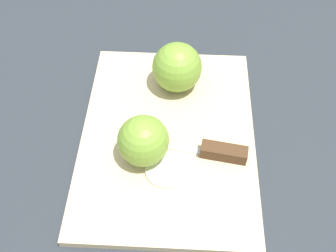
% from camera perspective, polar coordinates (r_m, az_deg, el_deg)
% --- Properties ---
extents(ground_plane, '(4.00, 4.00, 0.00)m').
position_cam_1_polar(ground_plane, '(0.66, 0.00, -1.82)').
color(ground_plane, '#282D33').
extents(cutting_board, '(0.39, 0.29, 0.01)m').
position_cam_1_polar(cutting_board, '(0.65, 0.00, -1.45)').
color(cutting_board, '#D1B789').
rests_on(cutting_board, ground_plane).
extents(apple_half_left, '(0.09, 0.09, 0.09)m').
position_cam_1_polar(apple_half_left, '(0.68, 1.34, 8.52)').
color(apple_half_left, olive).
rests_on(apple_half_left, cutting_board).
extents(apple_half_right, '(0.08, 0.08, 0.08)m').
position_cam_1_polar(apple_half_right, '(0.59, -3.58, -2.14)').
color(apple_half_right, olive).
rests_on(apple_half_right, cutting_board).
extents(knife, '(0.04, 0.17, 0.02)m').
position_cam_1_polar(knife, '(0.62, 7.47, -3.73)').
color(knife, silver).
rests_on(knife, cutting_board).
extents(apple_slice, '(0.06, 0.06, 0.01)m').
position_cam_1_polar(apple_slice, '(0.60, -0.09, -6.34)').
color(apple_slice, '#EFE5C6').
rests_on(apple_slice, cutting_board).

